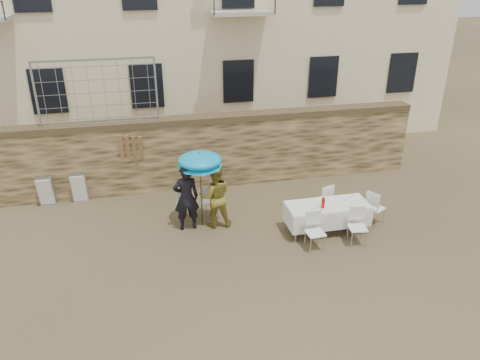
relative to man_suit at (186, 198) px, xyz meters
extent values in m
plane|color=brown|center=(0.95, -2.49, -0.90)|extent=(80.00, 80.00, 0.00)
cube|color=olive|center=(0.95, 2.51, 0.20)|extent=(13.00, 0.50, 2.20)
imported|color=black|center=(0.00, 0.00, 0.00)|extent=(0.69, 0.48, 1.80)
imported|color=gold|center=(0.75, 0.00, -0.04)|extent=(0.87, 0.69, 1.73)
cylinder|color=#3F3F44|center=(0.40, 0.10, -0.05)|extent=(0.03, 0.03, 1.70)
cone|color=#0894CA|center=(0.40, 0.10, 0.90)|extent=(1.15, 1.15, 0.22)
cube|color=white|center=(3.51, -0.89, -0.15)|extent=(2.10, 0.85, 0.05)
cylinder|color=silver|center=(2.56, -1.24, -0.53)|extent=(0.04, 0.04, 0.74)
cylinder|color=silver|center=(4.46, -1.24, -0.53)|extent=(0.04, 0.04, 0.74)
cylinder|color=silver|center=(2.56, -0.55, -0.53)|extent=(0.04, 0.04, 0.74)
cylinder|color=silver|center=(4.46, -0.55, -0.53)|extent=(0.04, 0.04, 0.74)
cylinder|color=red|center=(3.31, -1.04, 0.00)|extent=(0.09, 0.09, 0.26)
camera|label=1|loc=(-0.92, -10.66, 5.52)|focal=35.00mm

